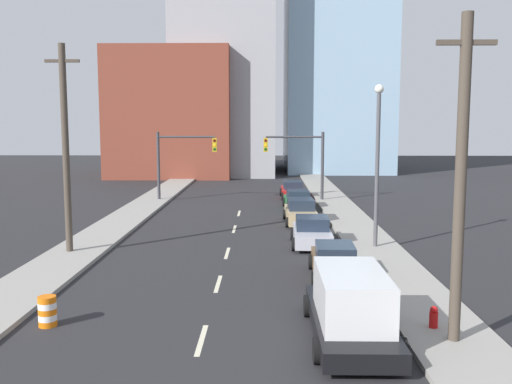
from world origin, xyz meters
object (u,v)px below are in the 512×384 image
object	(u,v)px
street_lamp	(378,155)
utility_pole_left_mid	(66,148)
traffic_signal_right	(304,156)
sedan_tan	(301,212)
traffic_signal_left	(177,156)
utility_pole_right_near	(461,180)
sedan_red	(293,190)
box_truck_black	(351,307)
traffic_barrel	(47,311)
sedan_green	(298,200)
fire_hydrant	(434,320)
sedan_silver	(312,232)
sedan_brown	(335,263)

from	to	relation	value
street_lamp	utility_pole_left_mid	bearing A→B (deg)	-174.92
traffic_signal_right	sedan_tan	bearing A→B (deg)	-94.77
traffic_signal_left	utility_pole_left_mid	bearing A→B (deg)	-96.98
utility_pole_right_near	sedan_red	size ratio (longest dim) A/B	1.94
box_truck_black	street_lamp	bearing A→B (deg)	75.91
utility_pole_right_near	traffic_barrel	size ratio (longest dim) A/B	9.71
utility_pole_left_mid	sedan_green	world-z (taller)	utility_pole_left_mid
utility_pole_left_mid	fire_hydrant	xyz separation A→B (m)	(14.46, -10.01, -4.67)
utility_pole_right_near	traffic_barrel	bearing A→B (deg)	173.59
fire_hydrant	traffic_barrel	bearing A→B (deg)	178.14
traffic_barrel	street_lamp	xyz separation A→B (m)	(12.24, 10.95, 4.25)
sedan_silver	utility_pole_left_mid	bearing A→B (deg)	-167.95
street_lamp	traffic_signal_right	bearing A→B (deg)	97.98
utility_pole_left_mid	traffic_barrel	size ratio (longest dim) A/B	10.44
fire_hydrant	sedan_green	world-z (taller)	sedan_green
traffic_signal_left	street_lamp	world-z (taller)	street_lamp
fire_hydrant	sedan_red	size ratio (longest dim) A/B	0.18
utility_pole_left_mid	fire_hydrant	bearing A→B (deg)	-34.70
traffic_signal_left	utility_pole_right_near	xyz separation A→B (m)	(12.46, -29.69, 1.07)
utility_pole_right_near	box_truck_black	size ratio (longest dim) A/B	1.56
utility_pole_right_near	sedan_red	distance (m)	32.17
fire_hydrant	sedan_silver	bearing A→B (deg)	102.30
sedan_brown	sedan_silver	bearing A→B (deg)	95.97
traffic_signal_right	utility_pole_right_near	size ratio (longest dim) A/B	0.60
sedan_tan	fire_hydrant	bearing A→B (deg)	-82.72
sedan_green	box_truck_black	bearing A→B (deg)	-92.43
sedan_brown	sedan_tan	world-z (taller)	sedan_tan
street_lamp	sedan_green	size ratio (longest dim) A/B	1.75
utility_pole_left_mid	sedan_red	world-z (taller)	utility_pole_left_mid
fire_hydrant	sedan_red	world-z (taller)	sedan_red
traffic_signal_right	sedan_silver	world-z (taller)	traffic_signal_right
traffic_signal_left	sedan_green	world-z (taller)	traffic_signal_left
sedan_brown	sedan_silver	xyz separation A→B (m)	(-0.43, 6.23, 0.04)
street_lamp	sedan_tan	world-z (taller)	street_lamp
box_truck_black	sedan_tan	size ratio (longest dim) A/B	1.24
traffic_signal_right	box_truck_black	xyz separation A→B (m)	(-0.55, -29.28, -2.67)
sedan_brown	sedan_green	world-z (taller)	sedan_brown
sedan_brown	traffic_signal_right	bearing A→B (deg)	91.46
utility_pole_left_mid	sedan_brown	xyz separation A→B (m)	(12.22, -3.98, -4.44)
fire_hydrant	sedan_brown	bearing A→B (deg)	110.39
utility_pole_right_near	fire_hydrant	size ratio (longest dim) A/B	11.02
traffic_barrel	sedan_green	xyz separation A→B (m)	(9.13, 24.31, 0.15)
sedan_green	sedan_red	xyz separation A→B (m)	(-0.10, 6.10, 0.02)
traffic_signal_left	box_truck_black	size ratio (longest dim) A/B	0.94
traffic_barrel	sedan_red	size ratio (longest dim) A/B	0.20
traffic_signal_left	utility_pole_left_mid	distance (m)	18.89
traffic_signal_right	sedan_green	distance (m)	5.08
traffic_signal_right	sedan_brown	world-z (taller)	traffic_signal_right
sedan_green	utility_pole_left_mid	bearing A→B (deg)	-131.41
fire_hydrant	box_truck_black	distance (m)	2.71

